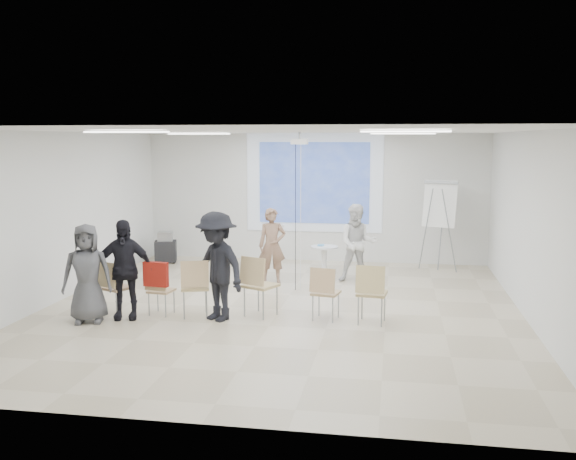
% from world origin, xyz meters
% --- Properties ---
extents(floor, '(8.00, 9.00, 0.10)m').
position_xyz_m(floor, '(0.00, 0.00, -0.05)').
color(floor, beige).
rests_on(floor, ground).
extents(ceiling, '(8.00, 9.00, 0.10)m').
position_xyz_m(ceiling, '(0.00, 0.00, 3.05)').
color(ceiling, white).
rests_on(ceiling, wall_back).
extents(wall_back, '(8.00, 0.10, 3.00)m').
position_xyz_m(wall_back, '(0.00, 4.55, 1.50)').
color(wall_back, silver).
rests_on(wall_back, floor).
extents(wall_left, '(0.10, 9.00, 3.00)m').
position_xyz_m(wall_left, '(-4.05, 0.00, 1.50)').
color(wall_left, silver).
rests_on(wall_left, floor).
extents(wall_right, '(0.10, 9.00, 3.00)m').
position_xyz_m(wall_right, '(4.05, 0.00, 1.50)').
color(wall_right, silver).
rests_on(wall_right, floor).
extents(projection_halo, '(3.20, 0.01, 2.30)m').
position_xyz_m(projection_halo, '(0.00, 4.49, 1.85)').
color(projection_halo, silver).
rests_on(projection_halo, wall_back).
extents(projection_image, '(2.60, 0.01, 1.90)m').
position_xyz_m(projection_image, '(0.00, 4.47, 1.85)').
color(projection_image, '#2E4A9D').
rests_on(projection_image, wall_back).
extents(pedestal_table, '(0.58, 0.58, 0.69)m').
position_xyz_m(pedestal_table, '(0.46, 2.59, 0.38)').
color(pedestal_table, white).
rests_on(pedestal_table, floor).
extents(player_left, '(0.71, 0.57, 1.71)m').
position_xyz_m(player_left, '(-0.52, 1.99, 0.85)').
color(player_left, '#936F5A').
rests_on(player_left, floor).
extents(player_right, '(0.89, 0.74, 1.75)m').
position_xyz_m(player_right, '(1.16, 2.34, 0.88)').
color(player_right, white).
rests_on(player_right, floor).
extents(controller_left, '(0.07, 0.13, 0.04)m').
position_xyz_m(controller_left, '(-0.34, 2.24, 1.13)').
color(controller_left, silver).
rests_on(controller_left, player_left).
extents(controller_right, '(0.05, 0.13, 0.04)m').
position_xyz_m(controller_right, '(0.98, 2.59, 1.18)').
color(controller_right, white).
rests_on(controller_right, player_right).
extents(chair_far_left, '(0.57, 0.59, 0.90)m').
position_xyz_m(chair_far_left, '(-2.62, -0.84, 0.53)').
color(chair_far_left, tan).
rests_on(chair_far_left, floor).
extents(chair_left_mid, '(0.42, 0.44, 0.80)m').
position_xyz_m(chair_left_mid, '(-1.88, -0.70, 0.47)').
color(chair_left_mid, tan).
rests_on(chair_left_mid, floor).
extents(chair_left_inner, '(0.57, 0.60, 0.95)m').
position_xyz_m(chair_left_inner, '(-1.27, -0.71, 0.56)').
color(chair_left_inner, tan).
rests_on(chair_left_inner, floor).
extents(chair_center, '(0.64, 0.65, 1.00)m').
position_xyz_m(chair_center, '(-0.28, -0.52, 0.59)').
color(chair_center, tan).
rests_on(chair_center, floor).
extents(chair_right_inner, '(0.48, 0.51, 0.87)m').
position_xyz_m(chair_right_inner, '(0.82, -0.56, 0.52)').
color(chair_right_inner, tan).
rests_on(chair_right_inner, floor).
extents(chair_right_far, '(0.49, 0.53, 0.96)m').
position_xyz_m(chair_right_far, '(1.55, -0.65, 0.56)').
color(chair_right_far, tan).
rests_on(chair_right_far, floor).
extents(red_jacket, '(0.42, 0.15, 0.40)m').
position_xyz_m(red_jacket, '(-1.87, -0.85, 0.72)').
color(red_jacket, maroon).
rests_on(red_jacket, chair_left_mid).
extents(laptop, '(0.41, 0.35, 0.03)m').
position_xyz_m(laptop, '(-1.30, -0.61, 0.51)').
color(laptop, black).
rests_on(laptop, chair_left_inner).
extents(audience_left, '(1.20, 0.88, 1.85)m').
position_xyz_m(audience_left, '(-2.37, -0.96, 0.92)').
color(audience_left, black).
rests_on(audience_left, floor).
extents(audience_mid, '(1.45, 1.27, 1.97)m').
position_xyz_m(audience_mid, '(-0.88, -0.79, 0.99)').
color(audience_mid, black).
rests_on(audience_mid, floor).
extents(audience_outer, '(0.99, 0.80, 1.75)m').
position_xyz_m(audience_outer, '(-2.85, -1.24, 0.88)').
color(audience_outer, '#535458').
rests_on(audience_outer, floor).
extents(flipchart_easel, '(0.81, 0.64, 1.97)m').
position_xyz_m(flipchart_easel, '(2.84, 3.71, 1.45)').
color(flipchart_easel, gray).
rests_on(flipchart_easel, floor).
extents(av_cart, '(0.57, 0.50, 0.73)m').
position_xyz_m(av_cart, '(-3.38, 3.66, 0.33)').
color(av_cart, black).
rests_on(av_cart, floor).
extents(ceiling_projector, '(0.30, 0.25, 3.00)m').
position_xyz_m(ceiling_projector, '(0.10, 1.49, 2.69)').
color(ceiling_projector, white).
rests_on(ceiling_projector, ceiling).
extents(fluor_panel_nw, '(1.20, 0.30, 0.02)m').
position_xyz_m(fluor_panel_nw, '(-2.00, 2.00, 2.97)').
color(fluor_panel_nw, white).
rests_on(fluor_panel_nw, ceiling).
extents(fluor_panel_ne, '(1.20, 0.30, 0.02)m').
position_xyz_m(fluor_panel_ne, '(2.00, 2.00, 2.97)').
color(fluor_panel_ne, white).
rests_on(fluor_panel_ne, ceiling).
extents(fluor_panel_sw, '(1.20, 0.30, 0.02)m').
position_xyz_m(fluor_panel_sw, '(-2.00, -1.50, 2.97)').
color(fluor_panel_sw, white).
rests_on(fluor_panel_sw, ceiling).
extents(fluor_panel_se, '(1.20, 0.30, 0.02)m').
position_xyz_m(fluor_panel_se, '(2.00, -1.50, 2.97)').
color(fluor_panel_se, white).
rests_on(fluor_panel_se, ceiling).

